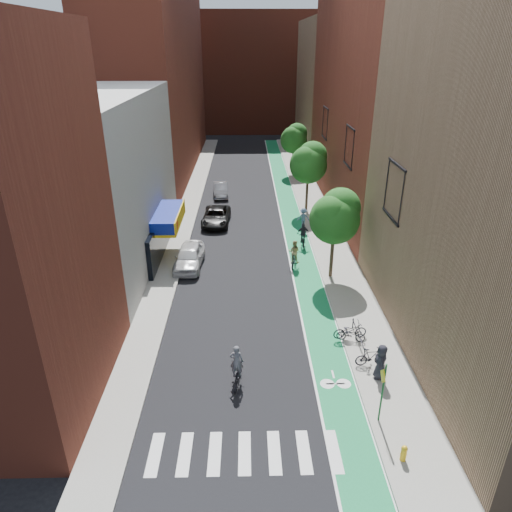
{
  "coord_description": "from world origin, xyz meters",
  "views": [
    {
      "loc": [
        -0.23,
        -18.26,
        14.97
      ],
      "look_at": [
        0.4,
        10.52,
        1.5
      ],
      "focal_mm": 32.0,
      "sensor_mm": 36.0,
      "label": 1
    }
  ],
  "objects": [
    {
      "name": "ground",
      "position": [
        0.0,
        0.0,
        0.0
      ],
      "size": [
        160.0,
        160.0,
        0.0
      ],
      "primitive_type": "plane",
      "color": "black",
      "rests_on": "ground"
    },
    {
      "name": "parked_car_white",
      "position": [
        -4.46,
        12.03,
        0.81
      ],
      "size": [
        2.13,
        4.81,
        1.61
      ],
      "primitive_type": "imported",
      "rotation": [
        0.0,
        0.0,
        -0.05
      ],
      "color": "silver",
      "rests_on": "ground"
    },
    {
      "name": "parked_car_black",
      "position": [
        -3.0,
        20.77,
        0.71
      ],
      "size": [
        2.59,
        5.23,
        1.43
      ],
      "primitive_type": "imported",
      "rotation": [
        0.0,
        0.0,
        -0.04
      ],
      "color": "black",
      "rests_on": "ground"
    },
    {
      "name": "parked_car_silver",
      "position": [
        -3.0,
        29.12,
        0.7
      ],
      "size": [
        1.82,
        4.35,
        1.4
      ],
      "primitive_type": "imported",
      "rotation": [
        0.0,
        0.0,
        0.08
      ],
      "color": "gray",
      "rests_on": "ground"
    },
    {
      "name": "tree_near",
      "position": [
        5.65,
        10.02,
        4.66
      ],
      "size": [
        3.4,
        3.36,
        6.42
      ],
      "color": "#332619",
      "rests_on": "ground"
    },
    {
      "name": "parked_bike_near",
      "position": [
        5.4,
        2.32,
        0.56
      ],
      "size": [
        1.63,
        0.85,
        0.81
      ],
      "primitive_type": "imported",
      "rotation": [
        0.0,
        0.0,
        1.36
      ],
      "color": "black",
      "rests_on": "sidewalk_right"
    },
    {
      "name": "bike_lane",
      "position": [
        4.0,
        26.0,
        0.01
      ],
      "size": [
        2.0,
        68.0,
        0.01
      ],
      "primitive_type": "cube",
      "color": "#137035",
      "rests_on": "ground"
    },
    {
      "name": "building_left_far_red",
      "position": [
        -11.0,
        42.0,
        11.0
      ],
      "size": [
        8.0,
        36.0,
        22.0
      ],
      "primitive_type": "cube",
      "color": "maroon",
      "rests_on": "ground"
    },
    {
      "name": "cyclist_lane_near",
      "position": [
        3.2,
        11.78,
        0.86
      ],
      "size": [
        0.98,
        1.92,
        2.07
      ],
      "rotation": [
        0.0,
        0.0,
        2.88
      ],
      "color": "black",
      "rests_on": "ground"
    },
    {
      "name": "cyclist_lane_far",
      "position": [
        4.7,
        18.94,
        0.91
      ],
      "size": [
        1.1,
        1.67,
        2.04
      ],
      "rotation": [
        0.0,
        0.0,
        3.13
      ],
      "color": "black",
      "rests_on": "ground"
    },
    {
      "name": "building_far_closure",
      "position": [
        0.0,
        72.0,
        10.0
      ],
      "size": [
        30.0,
        14.0,
        20.0
      ],
      "primitive_type": "cube",
      "color": "maroon",
      "rests_on": "ground"
    },
    {
      "name": "cyclist_lane_mid",
      "position": [
        4.29,
        15.38,
        0.75
      ],
      "size": [
        0.98,
        1.71,
        2.0
      ],
      "rotation": [
        0.0,
        0.0,
        3.11
      ],
      "color": "black",
      "rests_on": "ground"
    },
    {
      "name": "pedestrian",
      "position": [
        6.16,
        -0.73,
        1.08
      ],
      "size": [
        0.67,
        0.96,
        1.85
      ],
      "primitive_type": "imported",
      "rotation": [
        0.0,
        0.0,
        -1.67
      ],
      "color": "black",
      "rests_on": "sidewalk_right"
    },
    {
      "name": "sidewalk_right",
      "position": [
        6.5,
        26.0,
        0.07
      ],
      "size": [
        3.0,
        68.0,
        0.15
      ],
      "primitive_type": "cube",
      "color": "gray",
      "rests_on": "ground"
    },
    {
      "name": "tree_mid",
      "position": [
        5.65,
        24.02,
        4.89
      ],
      "size": [
        3.55,
        3.53,
        6.74
      ],
      "color": "#332619",
      "rests_on": "ground"
    },
    {
      "name": "parked_bike_far",
      "position": [
        5.4,
        2.58,
        0.64
      ],
      "size": [
        1.94,
        0.88,
        0.98
      ],
      "primitive_type": "imported",
      "rotation": [
        0.0,
        0.0,
        1.69
      ],
      "color": "black",
      "rests_on": "sidewalk_right"
    },
    {
      "name": "building_right_far_tan",
      "position": [
        12.0,
        50.0,
        9.0
      ],
      "size": [
        8.0,
        20.0,
        18.0
      ],
      "primitive_type": "cube",
      "color": "#8C6B4C",
      "rests_on": "ground"
    },
    {
      "name": "building_right_near_tan",
      "position": [
        12.0,
        2.0,
        9.0
      ],
      "size": [
        8.0,
        20.0,
        18.0
      ],
      "primitive_type": "cube",
      "color": "#8C6B4C",
      "rests_on": "ground"
    },
    {
      "name": "sign_pole",
      "position": [
        5.38,
        -3.5,
        1.84
      ],
      "size": [
        0.13,
        0.71,
        3.0
      ],
      "color": "#194C26",
      "rests_on": "sidewalk_right"
    },
    {
      "name": "cyclist_lead",
      "position": [
        -0.78,
        -0.82,
        0.71
      ],
      "size": [
        0.84,
        1.89,
        2.13
      ],
      "rotation": [
        0.0,
        0.0,
        3.03
      ],
      "color": "black",
      "rests_on": "ground"
    },
    {
      "name": "sidewalk_left",
      "position": [
        -6.0,
        26.0,
        0.07
      ],
      "size": [
        2.0,
        68.0,
        0.15
      ],
      "primitive_type": "cube",
      "color": "gray",
      "rests_on": "ground"
    },
    {
      "name": "building_right_mid_red",
      "position": [
        12.0,
        26.0,
        11.0
      ],
      "size": [
        8.0,
        28.0,
        22.0
      ],
      "primitive_type": "cube",
      "color": "maroon",
      "rests_on": "ground"
    },
    {
      "name": "fire_hydrant",
      "position": [
        5.8,
        -5.59,
        0.53
      ],
      "size": [
        0.25,
        0.25,
        0.72
      ],
      "color": "gold",
      "rests_on": "sidewalk_right"
    },
    {
      "name": "parked_bike_mid",
      "position": [
        5.98,
        0.22,
        0.64
      ],
      "size": [
        1.67,
        0.59,
        0.99
      ],
      "primitive_type": "imported",
      "rotation": [
        0.0,
        0.0,
        1.65
      ],
      "color": "black",
      "rests_on": "sidewalk_right"
    },
    {
      "name": "tree_far",
      "position": [
        5.65,
        38.02,
        4.5
      ],
      "size": [
        3.3,
        3.25,
        6.21
      ],
      "color": "#332619",
      "rests_on": "ground"
    },
    {
      "name": "building_left_white",
      "position": [
        -11.0,
        14.0,
        6.0
      ],
      "size": [
        8.0,
        20.0,
        12.0
      ],
      "primitive_type": "cube",
      "color": "silver",
      "rests_on": "ground"
    }
  ]
}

